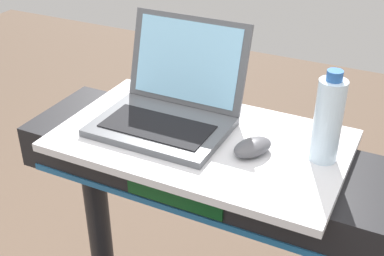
{
  "coord_description": "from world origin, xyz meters",
  "views": [
    {
      "loc": [
        0.44,
        -0.24,
        1.73
      ],
      "look_at": [
        0.0,
        0.65,
        1.16
      ],
      "focal_mm": 47.43,
      "sensor_mm": 36.0,
      "label": 1
    }
  ],
  "objects": [
    {
      "name": "desk_board",
      "position": [
        0.0,
        0.7,
        1.1
      ],
      "size": [
        0.68,
        0.41,
        0.02
      ],
      "primitive_type": "cube",
      "color": "silver",
      "rests_on": "treadmill_base"
    },
    {
      "name": "laptop",
      "position": [
        -0.1,
        0.73,
        1.16
      ],
      "size": [
        0.32,
        0.29,
        0.24
      ],
      "rotation": [
        0.0,
        0.0,
        0.02
      ],
      "color": "#515459",
      "rests_on": "desk_board"
    },
    {
      "name": "computer_mouse",
      "position": [
        0.13,
        0.68,
        1.13
      ],
      "size": [
        0.1,
        0.12,
        0.03
      ],
      "primitive_type": "ellipsoid",
      "rotation": [
        0.0,
        0.0,
        -0.46
      ],
      "color": "#4C4C51",
      "rests_on": "desk_board"
    },
    {
      "name": "water_bottle",
      "position": [
        0.28,
        0.73,
        1.21
      ],
      "size": [
        0.06,
        0.06,
        0.21
      ],
      "color": "silver",
      "rests_on": "desk_board"
    }
  ]
}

